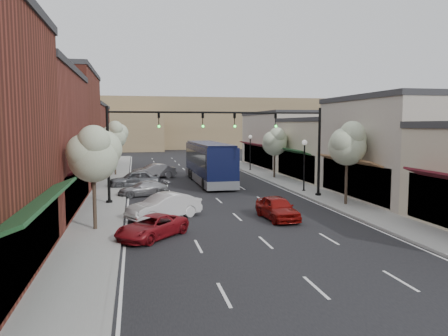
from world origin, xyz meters
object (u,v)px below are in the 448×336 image
signal_mast_right (290,139)px  signal_mast_left (142,140)px  red_hatchback (277,208)px  lamp_post_far (250,147)px  tree_right_far (275,141)px  tree_left_near (94,153)px  tree_left_far (115,135)px  coach_bus (209,162)px  parked_car_d (135,179)px  tree_right_near (348,143)px  parked_car_a (152,227)px  parked_car_e (154,171)px  lamp_post_near (304,157)px  parked_car_b (164,206)px  parked_car_c (144,189)px

signal_mast_right → signal_mast_left: (-11.24, 0.00, 0.00)m
red_hatchback → lamp_post_far: bearing=74.6°
signal_mast_left → tree_right_far: 18.39m
tree_left_near → red_hatchback: tree_left_near is taller
tree_left_far → coach_bus: bearing=-41.0°
signal_mast_right → tree_left_far: (-13.87, 17.95, -0.02)m
lamp_post_far → tree_right_far: bearing=-86.1°
signal_mast_right → tree_left_far: 22.68m
red_hatchback → parked_car_d: 17.61m
signal_mast_left → tree_right_near: (13.97, -4.05, -0.17)m
signal_mast_left → parked_car_a: bearing=-88.6°
parked_car_a → parked_car_e: 25.12m
lamp_post_near → parked_car_a: size_ratio=1.06×
signal_mast_right → coach_bus: signal_mast_right is taller
signal_mast_left → lamp_post_near: (13.42, 2.50, -1.62)m
tree_left_far → parked_car_b: bearing=-80.8°
red_hatchback → parked_car_c: 12.98m
lamp_post_far → parked_car_c: size_ratio=1.09×
parked_car_a → parked_car_e: size_ratio=0.90×
signal_mast_right → coach_bus: 11.27m
parked_car_a → tree_right_near: bearing=65.8°
lamp_post_far → red_hatchback: (-5.58, -27.13, -2.30)m
parked_car_d → parked_car_e: size_ratio=0.98×
lamp_post_far → coach_bus: bearing=-124.2°
lamp_post_near → coach_bus: bearing=132.6°
tree_left_far → lamp_post_far: 16.26m
tree_right_far → lamp_post_near: bearing=-93.3°
tree_right_near → red_hatchback: 7.81m
coach_bus → parked_car_a: 21.01m
lamp_post_near → coach_bus: (-6.84, 7.43, -0.96)m
signal_mast_right → tree_right_far: 12.27m
coach_bus → parked_car_e: size_ratio=2.80×
parked_car_c → red_hatchback: bearing=21.3°
signal_mast_left → tree_right_far: size_ratio=1.51×
signal_mast_left → tree_right_near: size_ratio=1.38×
red_hatchback → parked_car_b: bearing=162.8°
lamp_post_near → tree_left_near: bearing=-146.7°
parked_car_a → parked_car_e: (1.17, 25.09, 0.18)m
tree_left_near → parked_car_b: size_ratio=1.22×
lamp_post_far → parked_car_e: lamp_post_far is taller
red_hatchback → parked_car_c: bearing=122.8°
tree_right_near → tree_left_near: 17.08m
tree_right_far → parked_car_e: 13.32m
tree_left_far → lamp_post_far: bearing=7.3°
tree_left_near → parked_car_d: bearing=82.9°
parked_car_b → parked_car_a: bearing=-40.6°
red_hatchback → parked_car_e: parked_car_e is taller
red_hatchback → signal_mast_right: bearing=60.7°
tree_left_far → parked_car_e: 6.29m
lamp_post_far → red_hatchback: bearing=-101.6°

